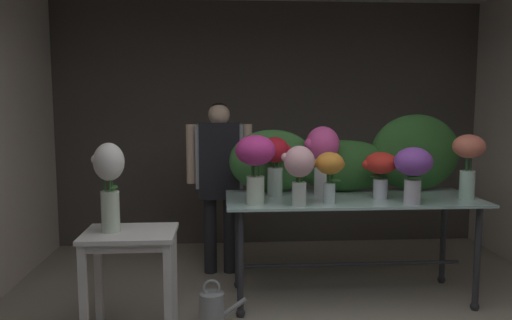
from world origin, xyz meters
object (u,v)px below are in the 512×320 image
object	(u,v)px
florist	(219,169)
vase_blush_anemones	(299,168)
vase_sunset_tulips	(330,169)
vase_violet_dahlias	(413,168)
vase_crimson_peonies	(276,161)
vase_fuchsia_carnations	(322,152)
vase_coral_hydrangea	(469,157)
side_table_white	(130,248)
vase_white_roses_tall	(109,180)
vase_magenta_lilies	(255,159)
vase_scarlet_stock	(380,168)
watering_can	(213,308)
display_table_glass	(351,214)

from	to	relation	value
florist	vase_blush_anemones	size ratio (longest dim) A/B	3.58
vase_sunset_tulips	vase_violet_dahlias	world-z (taller)	vase_violet_dahlias
vase_sunset_tulips	vase_crimson_peonies	xyz separation A→B (m)	(-0.38, 0.33, 0.03)
vase_fuchsia_carnations	vase_coral_hydrangea	xyz separation A→B (m)	(1.13, -0.23, -0.03)
side_table_white	vase_fuchsia_carnations	size ratio (longest dim) A/B	1.30
vase_white_roses_tall	vase_fuchsia_carnations	bearing A→B (deg)	22.10
vase_fuchsia_carnations	vase_sunset_tulips	size ratio (longest dim) A/B	1.45
vase_magenta_lilies	vase_scarlet_stock	bearing A→B (deg)	7.94
vase_magenta_lilies	vase_crimson_peonies	distance (m)	0.37
vase_sunset_tulips	watering_can	size ratio (longest dim) A/B	1.12
vase_scarlet_stock	side_table_white	bearing A→B (deg)	-166.18
vase_magenta_lilies	vase_violet_dahlias	bearing A→B (deg)	-4.29
florist	vase_scarlet_stock	xyz separation A→B (m)	(1.28, -0.78, 0.10)
vase_scarlet_stock	vase_coral_hydrangea	bearing A→B (deg)	-4.29
florist	vase_violet_dahlias	size ratio (longest dim) A/B	3.73
side_table_white	florist	bearing A→B (deg)	63.84
vase_sunset_tulips	vase_violet_dahlias	size ratio (longest dim) A/B	0.91
vase_coral_hydrangea	florist	bearing A→B (deg)	157.14
display_table_glass	side_table_white	bearing A→B (deg)	-162.38
vase_violet_dahlias	vase_fuchsia_carnations	bearing A→B (deg)	146.01
vase_coral_hydrangea	vase_white_roses_tall	bearing A→B (deg)	-171.32
vase_crimson_peonies	vase_white_roses_tall	distance (m)	1.36
vase_blush_anemones	vase_sunset_tulips	bearing A→B (deg)	20.02
vase_fuchsia_carnations	vase_sunset_tulips	xyz separation A→B (m)	(-0.01, -0.33, -0.10)
display_table_glass	vase_crimson_peonies	size ratio (longest dim) A/B	4.19
vase_violet_dahlias	vase_coral_hydrangea	size ratio (longest dim) A/B	0.84
vase_blush_anemones	vase_coral_hydrangea	size ratio (longest dim) A/B	0.87
display_table_glass	vase_fuchsia_carnations	bearing A→B (deg)	154.00
vase_fuchsia_carnations	vase_sunset_tulips	world-z (taller)	vase_fuchsia_carnations
vase_crimson_peonies	vase_white_roses_tall	bearing A→B (deg)	-152.00
vase_sunset_tulips	vase_coral_hydrangea	xyz separation A→B (m)	(1.14, 0.10, 0.07)
vase_scarlet_stock	vase_white_roses_tall	size ratio (longest dim) A/B	0.61
vase_magenta_lilies	vase_sunset_tulips	world-z (taller)	vase_magenta_lilies
vase_sunset_tulips	vase_white_roses_tall	size ratio (longest dim) A/B	0.65
side_table_white	vase_fuchsia_carnations	xyz separation A→B (m)	(1.46, 0.65, 0.60)
display_table_glass	vase_fuchsia_carnations	distance (m)	0.56
display_table_glass	vase_violet_dahlias	distance (m)	0.64
florist	vase_blush_anemones	world-z (taller)	florist
vase_fuchsia_carnations	vase_violet_dahlias	world-z (taller)	vase_fuchsia_carnations
vase_magenta_lilies	florist	bearing A→B (deg)	106.50
vase_magenta_lilies	vase_violet_dahlias	distance (m)	1.19
vase_violet_dahlias	vase_coral_hydrangea	bearing A→B (deg)	18.85
vase_violet_dahlias	vase_crimson_peonies	world-z (taller)	vase_crimson_peonies
vase_scarlet_stock	vase_coral_hydrangea	xyz separation A→B (m)	(0.69, -0.05, 0.09)
vase_magenta_lilies	watering_can	size ratio (longest dim) A/B	1.49
display_table_glass	vase_white_roses_tall	size ratio (longest dim) A/B	3.34
vase_coral_hydrangea	vase_blush_anemones	bearing A→B (deg)	-172.09
vase_fuchsia_carnations	vase_blush_anemones	bearing A→B (deg)	-121.36
vase_sunset_tulips	vase_coral_hydrangea	size ratio (longest dim) A/B	0.76
vase_magenta_lilies	watering_can	bearing A→B (deg)	-147.03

